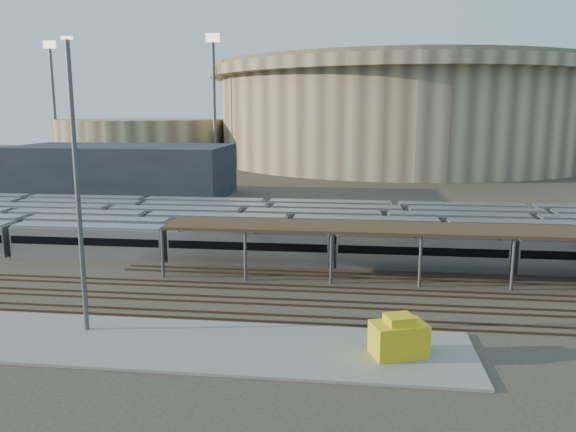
% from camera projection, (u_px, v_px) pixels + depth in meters
% --- Properties ---
extents(ground, '(420.00, 420.00, 0.00)m').
position_uv_depth(ground, '(237.00, 284.00, 55.28)').
color(ground, '#383026').
rests_on(ground, ground).
extents(apron, '(50.00, 9.00, 0.20)m').
position_uv_depth(apron, '(128.00, 341.00, 41.22)').
color(apron, gray).
rests_on(apron, ground).
extents(subway_trains, '(129.92, 23.90, 3.60)m').
position_uv_depth(subway_trains, '(261.00, 228.00, 73.08)').
color(subway_trains, '#A2A1A6').
rests_on(subway_trains, ground).
extents(inspection_shed, '(60.30, 6.00, 5.30)m').
position_uv_depth(inspection_shed, '(462.00, 232.00, 55.64)').
color(inspection_shed, '#515055').
rests_on(inspection_shed, ground).
extents(empty_tracks, '(170.00, 9.62, 0.18)m').
position_uv_depth(empty_tracks, '(226.00, 300.00, 50.38)').
color(empty_tracks, '#4C3323').
rests_on(empty_tracks, ground).
extents(stadium, '(124.00, 124.00, 32.50)m').
position_uv_depth(stadium, '(399.00, 112.00, 185.83)').
color(stadium, tan).
rests_on(stadium, ground).
extents(secondary_arena, '(56.00, 56.00, 14.00)m').
position_uv_depth(secondary_arena, '(143.00, 140.00, 187.96)').
color(secondary_arena, tan).
rests_on(secondary_arena, ground).
extents(service_building, '(42.00, 20.00, 10.00)m').
position_uv_depth(service_building, '(123.00, 171.00, 112.19)').
color(service_building, '#1E232D').
rests_on(service_building, ground).
extents(floodlight_0, '(4.00, 1.00, 38.40)m').
position_uv_depth(floodlight_0, '(214.00, 97.00, 162.35)').
color(floodlight_0, '#515055').
rests_on(floodlight_0, ground).
extents(floodlight_1, '(4.00, 1.00, 38.40)m').
position_uv_depth(floodlight_1, '(54.00, 98.00, 178.67)').
color(floodlight_1, '#515055').
rests_on(floodlight_1, ground).
extents(floodlight_3, '(4.00, 1.00, 38.40)m').
position_uv_depth(floodlight_3, '(300.00, 100.00, 208.75)').
color(floodlight_3, '#515055').
rests_on(floodlight_3, ground).
extents(yard_light_pole, '(0.82, 0.36, 21.71)m').
position_uv_depth(yard_light_pole, '(77.00, 189.00, 41.25)').
color(yard_light_pole, '#515055').
rests_on(yard_light_pole, apron).
extents(yellow_equipment, '(4.23, 3.40, 2.29)m').
position_uv_depth(yellow_equipment, '(399.00, 339.00, 38.53)').
color(yellow_equipment, gold).
rests_on(yellow_equipment, apron).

